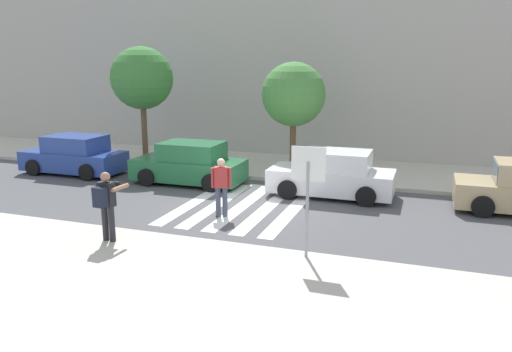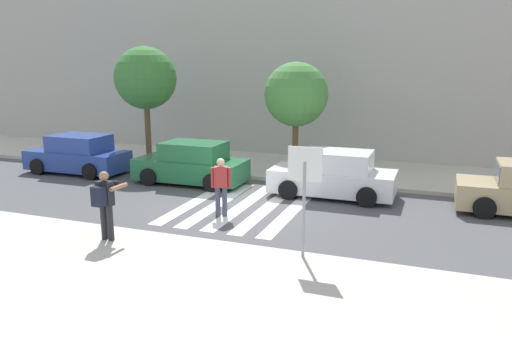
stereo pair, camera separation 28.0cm
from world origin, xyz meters
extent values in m
plane|color=#4C4C4F|center=(0.00, 0.00, 0.00)|extent=(120.00, 120.00, 0.00)
cube|color=beige|center=(0.00, -6.20, 0.07)|extent=(60.00, 6.00, 0.14)
cube|color=beige|center=(0.00, 6.00, 0.07)|extent=(60.00, 4.80, 0.14)
cube|color=#ADA89E|center=(0.00, 10.40, 3.98)|extent=(56.00, 4.00, 7.95)
cube|color=silver|center=(-1.60, 0.20, 0.00)|extent=(0.44, 5.20, 0.01)
cube|color=silver|center=(-0.80, 0.20, 0.00)|extent=(0.44, 5.20, 0.01)
cube|color=silver|center=(0.00, 0.20, 0.00)|extent=(0.44, 5.20, 0.01)
cube|color=silver|center=(0.80, 0.20, 0.00)|extent=(0.44, 5.20, 0.01)
cube|color=silver|center=(1.60, 0.20, 0.00)|extent=(0.44, 5.20, 0.01)
cylinder|color=gray|center=(2.95, -3.50, 1.23)|extent=(0.07, 0.07, 2.18)
cube|color=white|center=(2.95, -3.49, 2.27)|extent=(0.76, 0.03, 0.76)
cube|color=red|center=(2.95, -3.47, 2.27)|extent=(0.66, 0.02, 0.66)
cylinder|color=#232328|center=(-1.95, -4.10, 0.58)|extent=(0.15, 0.15, 0.88)
cylinder|color=#232328|center=(-1.75, -4.11, 0.58)|extent=(0.15, 0.15, 0.88)
cube|color=black|center=(-1.85, -4.10, 1.32)|extent=(0.39, 0.26, 0.60)
sphere|color=#A37556|center=(-1.85, -4.10, 1.75)|extent=(0.23, 0.23, 0.23)
cylinder|color=#A37556|center=(-2.07, -3.87, 1.46)|extent=(0.14, 0.59, 0.10)
cylinder|color=#A37556|center=(-1.59, -3.90, 1.46)|extent=(0.14, 0.59, 0.10)
cube|color=black|center=(-1.82, -3.70, 1.49)|extent=(0.15, 0.11, 0.10)
cube|color=black|center=(-1.86, -4.33, 1.30)|extent=(0.33, 0.22, 0.48)
cylinder|color=#474C60|center=(-0.28, -1.02, 0.44)|extent=(0.15, 0.15, 0.88)
cylinder|color=#474C60|center=(-0.10, -0.95, 0.44)|extent=(0.15, 0.15, 0.88)
cube|color=#B73333|center=(-0.19, -0.98, 1.18)|extent=(0.44, 0.36, 0.60)
sphere|color=beige|center=(-0.19, -0.98, 1.61)|extent=(0.23, 0.23, 0.23)
cylinder|color=#B73333|center=(-0.42, -1.06, 1.16)|extent=(0.10, 0.10, 0.58)
cylinder|color=#B73333|center=(0.03, -0.90, 1.16)|extent=(0.10, 0.10, 0.58)
cube|color=#284293|center=(-8.04, 2.30, 0.53)|extent=(4.10, 1.70, 0.76)
cube|color=#284293|center=(-7.89, 2.30, 1.23)|extent=(2.20, 1.56, 0.64)
cube|color=slate|center=(-8.96, 2.30, 1.23)|extent=(0.10, 1.50, 0.54)
cube|color=slate|center=(-6.92, 2.30, 1.23)|extent=(0.10, 1.50, 0.51)
cylinder|color=black|center=(-9.31, 1.45, 0.32)|extent=(0.64, 0.22, 0.64)
cylinder|color=black|center=(-9.31, 3.15, 0.32)|extent=(0.64, 0.22, 0.64)
cylinder|color=black|center=(-6.77, 1.45, 0.32)|extent=(0.64, 0.22, 0.64)
cylinder|color=black|center=(-6.77, 3.15, 0.32)|extent=(0.64, 0.22, 0.64)
cube|color=#236B3D|center=(-2.91, 2.30, 0.53)|extent=(4.10, 1.70, 0.76)
cube|color=#236B3D|center=(-2.76, 2.30, 1.23)|extent=(2.20, 1.56, 0.64)
cube|color=slate|center=(-3.83, 2.30, 1.23)|extent=(0.10, 1.50, 0.54)
cube|color=slate|center=(-1.79, 2.30, 1.23)|extent=(0.10, 1.50, 0.51)
cylinder|color=black|center=(-4.18, 1.45, 0.32)|extent=(0.64, 0.22, 0.64)
cylinder|color=black|center=(-4.18, 3.15, 0.32)|extent=(0.64, 0.22, 0.64)
cylinder|color=black|center=(-1.64, 1.45, 0.32)|extent=(0.64, 0.22, 0.64)
cylinder|color=black|center=(-1.64, 3.15, 0.32)|extent=(0.64, 0.22, 0.64)
cube|color=white|center=(2.39, 2.30, 0.53)|extent=(4.10, 1.70, 0.76)
cube|color=white|center=(2.54, 2.30, 1.23)|extent=(2.20, 1.56, 0.64)
cube|color=slate|center=(1.47, 2.30, 1.23)|extent=(0.10, 1.50, 0.54)
cube|color=slate|center=(3.51, 2.30, 1.23)|extent=(0.10, 1.50, 0.51)
cylinder|color=black|center=(1.12, 1.45, 0.32)|extent=(0.64, 0.22, 0.64)
cylinder|color=black|center=(1.12, 3.15, 0.32)|extent=(0.64, 0.22, 0.64)
cylinder|color=black|center=(3.66, 1.45, 0.32)|extent=(0.64, 0.22, 0.64)
cylinder|color=black|center=(3.66, 3.15, 0.32)|extent=(0.64, 0.22, 0.64)
cube|color=slate|center=(7.36, 2.30, 1.23)|extent=(0.10, 1.50, 0.54)
cylinder|color=black|center=(7.00, 1.45, 0.32)|extent=(0.64, 0.22, 0.64)
cylinder|color=black|center=(7.00, 3.15, 0.32)|extent=(0.64, 0.22, 0.64)
cylinder|color=brown|center=(-6.05, 4.46, 1.55)|extent=(0.24, 0.24, 2.82)
sphere|color=#387533|center=(-6.05, 4.46, 3.74)|extent=(2.59, 2.59, 2.59)
cylinder|color=brown|center=(0.33, 4.95, 1.29)|extent=(0.24, 0.24, 2.30)
sphere|color=#47843D|center=(0.33, 4.95, 3.18)|extent=(2.47, 2.47, 2.47)
camera|label=1|loc=(5.37, -13.83, 4.46)|focal=35.00mm
camera|label=2|loc=(5.63, -13.74, 4.46)|focal=35.00mm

